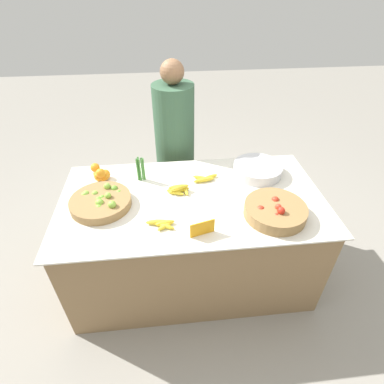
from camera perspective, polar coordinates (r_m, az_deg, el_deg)
ground_plane at (r=2.67m, az=-0.00°, el=-14.59°), size 12.00×12.00×0.00m
market_table at (r=2.37m, az=-0.00°, el=-8.63°), size 1.85×1.00×0.79m
lime_bowl at (r=2.10m, az=-16.93°, el=-1.75°), size 0.41×0.41×0.10m
tomato_basket at (r=2.00m, az=15.54°, el=-3.42°), size 0.40×0.40×0.12m
orange_pile at (r=2.36m, az=-16.98°, el=3.29°), size 0.14×0.15×0.12m
metal_bowl at (r=2.38m, az=12.35°, el=4.25°), size 0.37×0.37×0.08m
price_sign at (r=1.80m, az=2.00°, el=-6.94°), size 0.15×0.05×0.10m
veg_bundle at (r=2.26m, az=-9.70°, el=4.32°), size 0.06×0.04×0.18m
banana_bunch_front_center at (r=2.14m, az=-2.46°, el=0.52°), size 0.17×0.13×0.06m
banana_bunch_back_center at (r=2.26m, az=2.43°, el=2.54°), size 0.20×0.11×0.04m
banana_bunch_middle_right at (r=1.88m, az=-5.65°, el=-6.05°), size 0.18×0.10×0.03m
vendor_person at (r=2.80m, az=-3.21°, el=7.29°), size 0.35×0.35×1.53m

